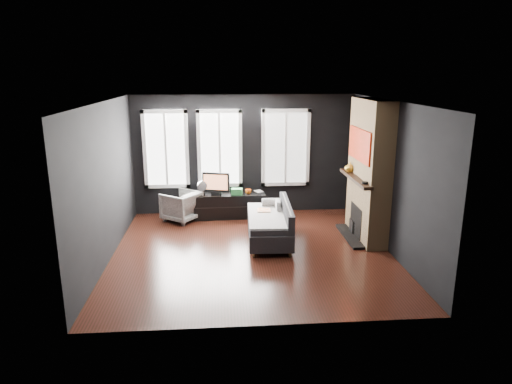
{
  "coord_description": "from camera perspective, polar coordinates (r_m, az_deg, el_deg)",
  "views": [
    {
      "loc": [
        -0.54,
        -7.75,
        3.2
      ],
      "look_at": [
        0.1,
        0.3,
        1.05
      ],
      "focal_mm": 32.0,
      "sensor_mm": 36.0,
      "label": 1
    }
  ],
  "objects": [
    {
      "name": "armchair",
      "position": [
        10.14,
        -9.32,
        -1.57
      ],
      "size": [
        0.94,
        0.95,
        0.71
      ],
      "primitive_type": "imported",
      "rotation": [
        0.0,
        0.0,
        -2.23
      ],
      "color": "white",
      "rests_on": "floor"
    },
    {
      "name": "floor",
      "position": [
        8.4,
        -0.52,
        -7.48
      ],
      "size": [
        5.0,
        5.0,
        0.0
      ],
      "primitive_type": "plane",
      "color": "black",
      "rests_on": "ground"
    },
    {
      "name": "fireplace",
      "position": [
        9.01,
        13.95,
        2.62
      ],
      "size": [
        0.7,
        1.62,
        2.7
      ],
      "primitive_type": null,
      "color": "#93724C",
      "rests_on": "floor"
    },
    {
      "name": "book",
      "position": [
        10.29,
        -0.05,
        0.57
      ],
      "size": [
        0.15,
        0.07,
        0.21
      ],
      "primitive_type": "imported",
      "rotation": [
        0.0,
        0.0,
        0.35
      ],
      "color": "#9D947B",
      "rests_on": "media_console"
    },
    {
      "name": "ceiling",
      "position": [
        7.78,
        -0.57,
        11.23
      ],
      "size": [
        5.0,
        5.0,
        0.0
      ],
      "primitive_type": "plane",
      "color": "white",
      "rests_on": "ground"
    },
    {
      "name": "monitor",
      "position": [
        10.1,
        -5.03,
        1.26
      ],
      "size": [
        0.64,
        0.3,
        0.56
      ],
      "primitive_type": null,
      "rotation": [
        0.0,
        0.0,
        -0.27
      ],
      "color": "black",
      "rests_on": "media_console"
    },
    {
      "name": "media_console",
      "position": [
        10.27,
        -3.31,
        -1.67
      ],
      "size": [
        1.6,
        0.54,
        0.54
      ],
      "primitive_type": null,
      "rotation": [
        0.0,
        0.0,
        0.03
      ],
      "color": "black",
      "rests_on": "floor"
    },
    {
      "name": "wall_left",
      "position": [
        8.2,
        -18.25,
        1.12
      ],
      "size": [
        0.02,
        5.0,
        2.7
      ],
      "primitive_type": "cube",
      "color": "black",
      "rests_on": "ground"
    },
    {
      "name": "storage_box",
      "position": [
        10.11,
        -2.41,
        0.06
      ],
      "size": [
        0.26,
        0.19,
        0.13
      ],
      "primitive_type": "cube",
      "rotation": [
        0.0,
        0.0,
        -0.13
      ],
      "color": "#287135",
      "rests_on": "media_console"
    },
    {
      "name": "mug",
      "position": [
        10.15,
        -0.98,
        0.14
      ],
      "size": [
        0.16,
        0.14,
        0.13
      ],
      "primitive_type": "imported",
      "rotation": [
        0.0,
        0.0,
        -0.28
      ],
      "color": "#C6510F",
      "rests_on": "media_console"
    },
    {
      "name": "wall_back",
      "position": [
        10.43,
        -1.51,
        4.69
      ],
      "size": [
        5.0,
        0.02,
        2.7
      ],
      "primitive_type": "cube",
      "color": "black",
      "rests_on": "ground"
    },
    {
      "name": "sofa",
      "position": [
        8.81,
        1.65,
        -3.76
      ],
      "size": [
        0.96,
        1.81,
        0.76
      ],
      "primitive_type": null,
      "rotation": [
        0.0,
        0.0,
        -0.04
      ],
      "color": "black",
      "rests_on": "floor"
    },
    {
      "name": "stripe_pillow",
      "position": [
        9.11,
        2.74,
        -2.03
      ],
      "size": [
        0.08,
        0.32,
        0.32
      ],
      "primitive_type": "cube",
      "rotation": [
        0.0,
        0.0,
        -0.01
      ],
      "color": "gray",
      "rests_on": "sofa"
    },
    {
      "name": "desk_fan",
      "position": [
        10.13,
        -6.74,
        0.55
      ],
      "size": [
        0.29,
        0.29,
        0.32
      ],
      "primitive_type": null,
      "rotation": [
        0.0,
        0.0,
        0.38
      ],
      "color": "#A8A8A8",
      "rests_on": "media_console"
    },
    {
      "name": "wall_right",
      "position": [
        8.52,
        16.48,
        1.76
      ],
      "size": [
        0.02,
        5.0,
        2.7
      ],
      "primitive_type": "cube",
      "color": "black",
      "rests_on": "ground"
    },
    {
      "name": "mantel_vase",
      "position": [
        9.36,
        11.63,
        3.08
      ],
      "size": [
        0.25,
        0.25,
        0.2
      ],
      "primitive_type": "imported",
      "rotation": [
        0.0,
        0.0,
        -0.25
      ],
      "color": "yellow",
      "rests_on": "fireplace"
    },
    {
      "name": "mantel_clock",
      "position": [
        8.44,
        13.45,
        1.14
      ],
      "size": [
        0.13,
        0.13,
        0.04
      ],
      "primitive_type": "cylinder",
      "rotation": [
        0.0,
        0.0,
        -0.16
      ],
      "color": "black",
      "rests_on": "fireplace"
    },
    {
      "name": "windows",
      "position": [
        10.24,
        -4.1,
        10.28
      ],
      "size": [
        4.0,
        0.16,
        1.76
      ],
      "primitive_type": null,
      "color": "white",
      "rests_on": "wall_back"
    }
  ]
}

